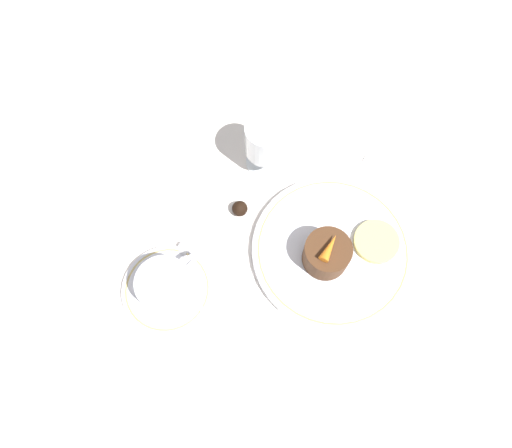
{
  "coord_description": "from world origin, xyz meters",
  "views": [
    {
      "loc": [
        -0.21,
        -0.08,
        0.74
      ],
      "look_at": [
        -0.02,
        0.1,
        0.04
      ],
      "focal_mm": 35.0,
      "sensor_mm": 36.0,
      "label": 1
    }
  ],
  "objects_px": {
    "dinner_plate": "(332,251)",
    "wine_glass": "(266,141)",
    "dessert_cake": "(327,254)",
    "fork": "(401,179)",
    "coffee_cup": "(165,286)"
  },
  "relations": [
    {
      "from": "dinner_plate",
      "to": "wine_glass",
      "type": "distance_m",
      "value": 0.2
    },
    {
      "from": "dessert_cake",
      "to": "fork",
      "type": "bearing_deg",
      "value": -1.46
    },
    {
      "from": "coffee_cup",
      "to": "dessert_cake",
      "type": "height_order",
      "value": "same"
    },
    {
      "from": "wine_glass",
      "to": "fork",
      "type": "relative_size",
      "value": 0.61
    },
    {
      "from": "coffee_cup",
      "to": "fork",
      "type": "distance_m",
      "value": 0.42
    },
    {
      "from": "coffee_cup",
      "to": "fork",
      "type": "xyz_separation_m",
      "value": [
        0.39,
        -0.15,
        -0.03
      ]
    },
    {
      "from": "dinner_plate",
      "to": "dessert_cake",
      "type": "height_order",
      "value": "dessert_cake"
    },
    {
      "from": "fork",
      "to": "wine_glass",
      "type": "bearing_deg",
      "value": 123.97
    },
    {
      "from": "dinner_plate",
      "to": "coffee_cup",
      "type": "distance_m",
      "value": 0.26
    },
    {
      "from": "coffee_cup",
      "to": "wine_glass",
      "type": "xyz_separation_m",
      "value": [
        0.26,
        0.04,
        0.03
      ]
    },
    {
      "from": "wine_glass",
      "to": "dessert_cake",
      "type": "height_order",
      "value": "wine_glass"
    },
    {
      "from": "fork",
      "to": "dessert_cake",
      "type": "distance_m",
      "value": 0.2
    },
    {
      "from": "coffee_cup",
      "to": "wine_glass",
      "type": "relative_size",
      "value": 0.96
    },
    {
      "from": "wine_glass",
      "to": "fork",
      "type": "height_order",
      "value": "wine_glass"
    },
    {
      "from": "wine_glass",
      "to": "dessert_cake",
      "type": "distance_m",
      "value": 0.2
    }
  ]
}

